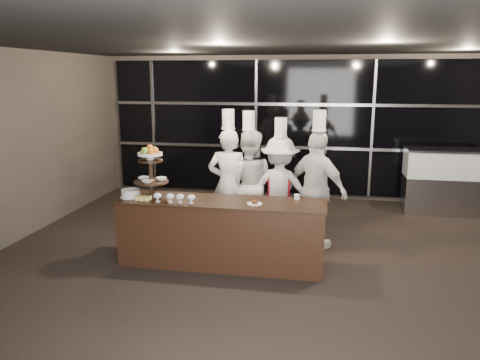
% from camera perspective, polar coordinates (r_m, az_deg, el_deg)
% --- Properties ---
extents(room, '(10.00, 10.00, 10.00)m').
position_cam_1_polar(room, '(5.07, 7.04, 0.16)').
color(room, black).
rests_on(room, ground).
extents(window_wall, '(8.60, 0.10, 2.80)m').
position_cam_1_polar(window_wall, '(9.94, 8.87, 6.23)').
color(window_wall, black).
rests_on(window_wall, ground).
extents(buffet_counter, '(2.84, 0.74, 0.92)m').
position_cam_1_polar(buffet_counter, '(6.51, -2.23, -6.39)').
color(buffet_counter, black).
rests_on(buffet_counter, ground).
extents(display_stand, '(0.48, 0.48, 0.74)m').
position_cam_1_polar(display_stand, '(6.57, -10.84, 1.47)').
color(display_stand, black).
rests_on(display_stand, buffet_counter).
extents(compotes, '(0.58, 0.11, 0.12)m').
position_cam_1_polar(compotes, '(6.31, -7.97, -2.04)').
color(compotes, silver).
rests_on(compotes, buffet_counter).
extents(layer_cake, '(0.30, 0.30, 0.11)m').
position_cam_1_polar(layer_cake, '(6.71, -13.17, -1.60)').
color(layer_cake, white).
rests_on(layer_cake, buffet_counter).
extents(pastry_squares, '(0.19, 0.12, 0.05)m').
position_cam_1_polar(pastry_squares, '(6.53, -11.71, -2.17)').
color(pastry_squares, '#FFF17C').
rests_on(pastry_squares, buffet_counter).
extents(small_plate, '(0.20, 0.20, 0.05)m').
position_cam_1_polar(small_plate, '(6.19, 1.79, -2.84)').
color(small_plate, white).
rests_on(small_plate, buffet_counter).
extents(chef_cup, '(0.08, 0.08, 0.07)m').
position_cam_1_polar(chef_cup, '(6.47, 6.95, -2.07)').
color(chef_cup, white).
rests_on(chef_cup, buffet_counter).
extents(display_case, '(1.53, 0.67, 1.24)m').
position_cam_1_polar(display_case, '(9.70, 23.79, 0.25)').
color(display_case, '#A5A5AA').
rests_on(display_case, ground).
extents(chef_a, '(0.68, 0.47, 2.08)m').
position_cam_1_polar(chef_a, '(7.39, -1.40, -0.43)').
color(chef_a, white).
rests_on(chef_a, ground).
extents(chef_b, '(0.88, 0.70, 2.05)m').
position_cam_1_polar(chef_b, '(7.51, 1.04, -0.43)').
color(chef_b, silver).
rests_on(chef_b, ground).
extents(chef_c, '(1.08, 0.64, 1.96)m').
position_cam_1_polar(chef_c, '(7.42, 4.85, -1.03)').
color(chef_c, white).
rests_on(chef_c, ground).
extents(chef_d, '(1.11, 0.98, 2.10)m').
position_cam_1_polar(chef_d, '(7.11, 9.35, -1.14)').
color(chef_d, silver).
rests_on(chef_d, ground).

